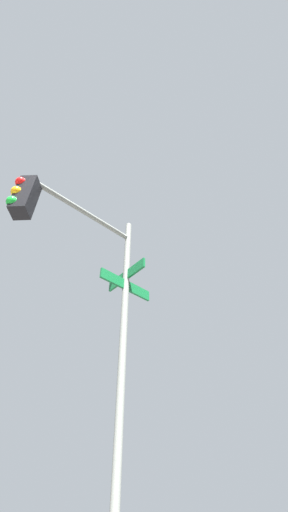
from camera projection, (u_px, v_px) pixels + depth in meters
name	position (u px, v px, depth m)	size (l,w,h in m)	color
traffic_signal_near	(79.00, 273.00, 4.88)	(2.12, 2.06, 5.98)	slate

